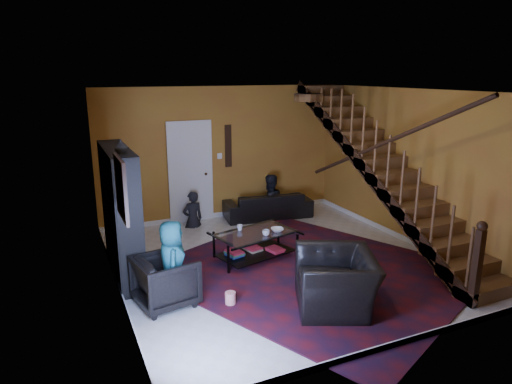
# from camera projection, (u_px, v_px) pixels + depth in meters

# --- Properties ---
(floor) EXTENTS (5.50, 5.50, 0.00)m
(floor) POSITION_uv_depth(u_px,v_px,m) (279.00, 262.00, 7.62)
(floor) COLOR beige
(floor) RESTS_ON ground
(room) EXTENTS (5.50, 5.50, 5.50)m
(room) POSITION_uv_depth(u_px,v_px,m) (180.00, 245.00, 8.25)
(room) COLOR #A47924
(room) RESTS_ON ground
(staircase) EXTENTS (0.95, 5.02, 3.18)m
(staircase) POSITION_uv_depth(u_px,v_px,m) (387.00, 169.00, 8.10)
(staircase) COLOR brown
(staircase) RESTS_ON floor
(bookshelf) EXTENTS (0.35, 1.80, 2.00)m
(bookshelf) POSITION_uv_depth(u_px,v_px,m) (122.00, 215.00, 6.95)
(bookshelf) COLOR black
(bookshelf) RESTS_ON floor
(door) EXTENTS (0.82, 0.05, 2.05)m
(door) POSITION_uv_depth(u_px,v_px,m) (191.00, 174.00, 9.48)
(door) COLOR silver
(door) RESTS_ON floor
(framed_picture) EXTENTS (0.04, 0.74, 0.74)m
(framed_picture) POSITION_uv_depth(u_px,v_px,m) (121.00, 188.00, 5.36)
(framed_picture) COLOR maroon
(framed_picture) RESTS_ON room
(wall_hanging) EXTENTS (0.14, 0.03, 0.90)m
(wall_hanging) POSITION_uv_depth(u_px,v_px,m) (228.00, 146.00, 9.69)
(wall_hanging) COLOR black
(wall_hanging) RESTS_ON room
(ceiling_fixture) EXTENTS (0.40, 0.40, 0.10)m
(ceiling_fixture) POSITION_uv_depth(u_px,v_px,m) (308.00, 97.00, 6.21)
(ceiling_fixture) COLOR #3F2814
(ceiling_fixture) RESTS_ON room
(rug) EXTENTS (5.29, 5.55, 0.02)m
(rug) POSITION_uv_depth(u_px,v_px,m) (312.00, 272.00, 7.22)
(rug) COLOR #4D0D13
(rug) RESTS_ON floor
(sofa) EXTENTS (1.95, 0.95, 0.55)m
(sofa) POSITION_uv_depth(u_px,v_px,m) (268.00, 205.00, 9.92)
(sofa) COLOR black
(sofa) RESTS_ON floor
(armchair_left) EXTENTS (0.89, 0.87, 0.70)m
(armchair_left) POSITION_uv_depth(u_px,v_px,m) (166.00, 281.00, 6.15)
(armchair_left) COLOR black
(armchair_left) RESTS_ON floor
(armchair_right) EXTENTS (1.38, 1.46, 0.75)m
(armchair_right) POSITION_uv_depth(u_px,v_px,m) (336.00, 281.00, 6.09)
(armchair_right) COLOR black
(armchair_right) RESTS_ON floor
(person_adult_a) EXTENTS (0.47, 0.34, 1.19)m
(person_adult_a) POSITION_uv_depth(u_px,v_px,m) (193.00, 220.00, 9.34)
(person_adult_a) COLOR black
(person_adult_a) RESTS_ON sofa
(person_adult_b) EXTENTS (0.72, 0.58, 1.38)m
(person_adult_b) POSITION_uv_depth(u_px,v_px,m) (269.00, 205.00, 10.00)
(person_adult_b) COLOR black
(person_adult_b) RESTS_ON sofa
(person_child) EXTENTS (0.47, 0.64, 1.19)m
(person_child) POSITION_uv_depth(u_px,v_px,m) (172.00, 263.00, 6.12)
(person_child) COLOR #195C62
(person_child) RESTS_ON armchair_left
(coffee_table) EXTENTS (1.43, 1.04, 0.49)m
(coffee_table) POSITION_uv_depth(u_px,v_px,m) (255.00, 244.00, 7.63)
(coffee_table) COLOR black
(coffee_table) RESTS_ON floor
(cup_a) EXTENTS (0.13, 0.13, 0.09)m
(cup_a) POSITION_uv_depth(u_px,v_px,m) (266.00, 233.00, 7.43)
(cup_a) COLOR #999999
(cup_a) RESTS_ON coffee_table
(cup_b) EXTENTS (0.12, 0.12, 0.09)m
(cup_b) POSITION_uv_depth(u_px,v_px,m) (240.00, 228.00, 7.68)
(cup_b) COLOR #999999
(cup_b) RESTS_ON coffee_table
(bowl) EXTENTS (0.26, 0.26, 0.05)m
(bowl) POSITION_uv_depth(u_px,v_px,m) (277.00, 230.00, 7.64)
(bowl) COLOR #999999
(bowl) RESTS_ON coffee_table
(vase) EXTENTS (0.18, 0.18, 0.19)m
(vase) POSITION_uv_depth(u_px,v_px,m) (121.00, 146.00, 6.22)
(vase) COLOR #999999
(vase) RESTS_ON bookshelf
(popcorn_bucket) EXTENTS (0.17, 0.17, 0.17)m
(popcorn_bucket) POSITION_uv_depth(u_px,v_px,m) (230.00, 298.00, 6.19)
(popcorn_bucket) COLOR red
(popcorn_bucket) RESTS_ON rug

